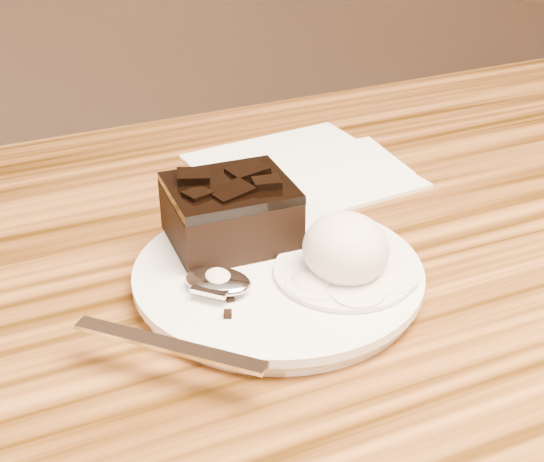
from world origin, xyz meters
name	(u,v)px	position (x,y,z in m)	size (l,w,h in m)	color
plate	(278,279)	(-0.10, 0.07, 0.76)	(0.20, 0.20, 0.02)	white
brownie	(230,216)	(-0.12, 0.12, 0.79)	(0.08, 0.07, 0.04)	black
ice_cream_scoop	(346,249)	(-0.07, 0.04, 0.79)	(0.06, 0.06, 0.05)	white
melt_puddle	(344,272)	(-0.07, 0.04, 0.77)	(0.09, 0.09, 0.00)	silver
spoon	(218,283)	(-0.15, 0.06, 0.77)	(0.03, 0.18, 0.01)	silver
napkin	(301,169)	(0.00, 0.23, 0.75)	(0.16, 0.16, 0.01)	white
crumb_a	(228,314)	(-0.15, 0.03, 0.77)	(0.01, 0.01, 0.00)	black
crumb_b	(230,299)	(-0.15, 0.05, 0.77)	(0.01, 0.01, 0.00)	black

